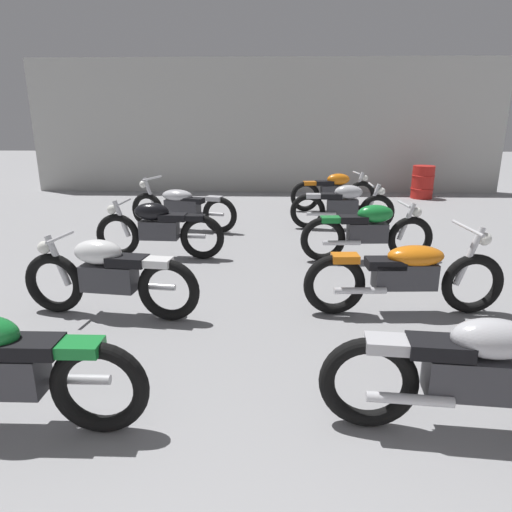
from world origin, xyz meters
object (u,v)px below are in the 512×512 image
motorcycle_right_row_4 (343,205)px  oil_drum (423,182)px  motorcycle_left_row_2 (108,275)px  motorcycle_left_row_4 (182,206)px  motorcycle_left_row_3 (159,228)px  motorcycle_right_row_3 (368,231)px  motorcycle_right_row_1 (473,373)px  motorcycle_right_row_5 (334,191)px  motorcycle_right_row_2 (406,274)px  motorcycle_left_row_1 (0,370)px

motorcycle_right_row_4 → oil_drum: bearing=53.9°
motorcycle_left_row_2 → motorcycle_left_row_4: 3.96m
motorcycle_left_row_3 → motorcycle_right_row_3: same height
motorcycle_left_row_3 → oil_drum: size_ratio=2.32×
motorcycle_left_row_2 → motorcycle_right_row_3: bearing=33.5°
motorcycle_right_row_1 → motorcycle_left_row_3: bearing=127.2°
motorcycle_right_row_5 → motorcycle_left_row_2: bearing=-117.9°
motorcycle_left_row_2 → motorcycle_right_row_4: bearing=53.2°
motorcycle_left_row_3 → motorcycle_right_row_5: same height
motorcycle_right_row_3 → oil_drum: size_ratio=2.32×
motorcycle_left_row_3 → motorcycle_right_row_3: 3.12m
motorcycle_left_row_4 → oil_drum: size_ratio=2.49×
motorcycle_right_row_2 → motorcycle_right_row_4: size_ratio=1.10×
motorcycle_left_row_4 → oil_drum: bearing=33.5°
motorcycle_left_row_1 → motorcycle_right_row_4: bearing=62.3°
motorcycle_right_row_1 → oil_drum: motorcycle_right_row_1 is taller
motorcycle_right_row_2 → motorcycle_right_row_4: 3.94m
motorcycle_right_row_3 → motorcycle_right_row_1: bearing=-91.5°
motorcycle_right_row_3 → oil_drum: 6.17m
motorcycle_left_row_3 → motorcycle_right_row_2: motorcycle_right_row_2 is taller
motorcycle_right_row_1 → motorcycle_right_row_5: size_ratio=1.00×
motorcycle_left_row_1 → motorcycle_left_row_2: (0.08, 1.89, 0.00)m
motorcycle_right_row_5 → oil_drum: motorcycle_right_row_5 is taller
motorcycle_left_row_1 → motorcycle_left_row_3: bearing=88.5°
motorcycle_right_row_3 → oil_drum: bearing=65.6°
motorcycle_left_row_3 → motorcycle_left_row_4: motorcycle_left_row_4 is taller
motorcycle_left_row_2 → motorcycle_left_row_3: (0.03, 2.14, 0.00)m
motorcycle_left_row_1 → motorcycle_right_row_5: size_ratio=1.00×
motorcycle_left_row_4 → oil_drum: 6.79m
motorcycle_left_row_1 → motorcycle_left_row_2: 1.89m
motorcycle_right_row_2 → motorcycle_left_row_1: bearing=-147.6°
motorcycle_right_row_4 → motorcycle_right_row_5: 1.83m
motorcycle_right_row_5 → oil_drum: bearing=34.7°
motorcycle_left_row_1 → motorcycle_left_row_4: bearing=88.9°
motorcycle_right_row_2 → motorcycle_right_row_5: motorcycle_right_row_2 is taller
oil_drum → motorcycle_right_row_1: bearing=-105.6°
motorcycle_right_row_1 → motorcycle_right_row_2: (0.13, 2.00, -0.01)m
motorcycle_right_row_1 → motorcycle_right_row_4: size_ratio=1.00×
motorcycle_left_row_1 → motorcycle_right_row_2: bearing=32.4°
motorcycle_right_row_2 → oil_drum: bearing=71.4°
motorcycle_left_row_4 → motorcycle_left_row_3: bearing=-90.3°
motorcycle_left_row_1 → motorcycle_right_row_5: bearing=67.6°
motorcycle_left_row_4 → motorcycle_right_row_5: bearing=32.4°
motorcycle_left_row_3 → motorcycle_right_row_3: bearing=-1.1°
motorcycle_right_row_2 → oil_drum: size_ratio=2.56×
motorcycle_right_row_4 → oil_drum: (2.62, 3.59, -0.03)m
motorcycle_left_row_1 → motorcycle_left_row_3: (0.10, 4.03, 0.00)m
motorcycle_left_row_3 → motorcycle_right_row_1: bearing=-52.8°
motorcycle_left_row_3 → motorcycle_right_row_4: 3.63m
motorcycle_right_row_5 → motorcycle_right_row_1: bearing=-90.8°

